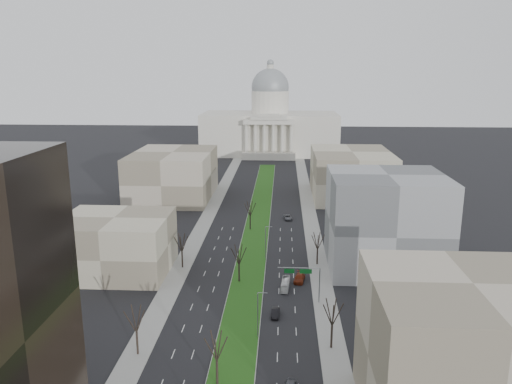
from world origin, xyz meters
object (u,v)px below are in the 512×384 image
(car_black, at_px, (275,313))
(box_van, at_px, (285,284))
(car_grey_far, at_px, (288,217))
(car_red, at_px, (299,278))

(car_black, xyz_separation_m, box_van, (2.10, 13.58, 0.28))
(car_grey_far, bearing_deg, box_van, -99.45)
(car_black, height_order, car_red, car_red)
(car_red, xyz_separation_m, car_grey_far, (-2.41, 50.55, -0.10))
(car_black, xyz_separation_m, car_grey_far, (3.04, 68.26, -0.01))
(car_black, distance_m, car_red, 18.54)
(car_red, bearing_deg, box_van, -119.48)
(car_red, relative_size, box_van, 0.78)
(car_black, bearing_deg, car_red, 75.79)
(car_black, relative_size, car_grey_far, 0.85)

